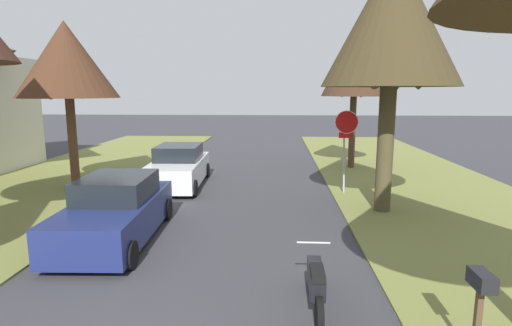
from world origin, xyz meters
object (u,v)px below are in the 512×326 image
street_tree_right_mid_a (392,21)px  parked_motorcycle (316,283)px  street_tree_left_mid_b (66,60)px  parked_sedan_navy (116,211)px  stop_sign_far (346,134)px  parked_sedan_white (178,167)px  street_tree_right_mid_b (355,62)px  curbside_mailbox (481,291)px

street_tree_right_mid_a → parked_motorcycle: 8.15m
street_tree_left_mid_b → parked_sedan_navy: size_ratio=1.36×
street_tree_right_mid_a → street_tree_left_mid_b: bearing=166.9°
stop_sign_far → parked_motorcycle: bearing=-102.4°
street_tree_right_mid_a → parked_sedan_navy: 9.09m
parked_sedan_navy → parked_motorcycle: size_ratio=2.18×
street_tree_right_mid_a → parked_sedan_white: street_tree_right_mid_a is taller
street_tree_right_mid_a → stop_sign_far: bearing=110.8°
street_tree_left_mid_b → parked_sedan_navy: bearing=-55.0°
street_tree_right_mid_b → street_tree_left_mid_b: (-11.17, -4.63, -0.21)m
parked_sedan_white → street_tree_right_mid_b: bearing=28.6°
street_tree_left_mid_b → parked_motorcycle: 12.49m
stop_sign_far → street_tree_left_mid_b: street_tree_left_mid_b is taller
parked_sedan_navy → parked_sedan_white: (0.14, 5.86, 0.00)m
street_tree_right_mid_b → parked_motorcycle: 14.01m
parked_motorcycle → curbside_mailbox: curbside_mailbox is taller
street_tree_right_mid_a → parked_motorcycle: street_tree_right_mid_a is taller
parked_sedan_white → curbside_mailbox: parked_sedan_white is taller
street_tree_right_mid_a → street_tree_left_mid_b: street_tree_right_mid_a is taller
stop_sign_far → street_tree_right_mid_b: street_tree_right_mid_b is taller
street_tree_right_mid_b → curbside_mailbox: (-0.86, -14.20, -3.88)m
street_tree_right_mid_a → parked_sedan_white: (-7.04, 3.14, -4.87)m
stop_sign_far → parked_motorcycle: stop_sign_far is taller
stop_sign_far → parked_sedan_navy: bearing=-142.7°
street_tree_right_mid_b → street_tree_left_mid_b: 12.10m
street_tree_right_mid_a → street_tree_right_mid_b: (0.33, 7.15, -0.65)m
street_tree_right_mid_b → curbside_mailbox: bearing=-93.5°
curbside_mailbox → parked_sedan_navy: bearing=146.9°
stop_sign_far → street_tree_right_mid_a: size_ratio=0.39×
parked_sedan_navy → parked_sedan_white: same height
street_tree_left_mid_b → parked_motorcycle: (8.28, -8.33, -4.25)m
street_tree_left_mid_b → parked_sedan_white: size_ratio=1.36×
parked_sedan_white → curbside_mailbox: bearing=-57.5°
stop_sign_far → street_tree_right_mid_a: street_tree_right_mid_a is taller
street_tree_right_mid_a → street_tree_left_mid_b: 11.17m
parked_motorcycle → parked_sedan_navy: bearing=146.2°
parked_sedan_white → curbside_mailbox: size_ratio=3.51×
street_tree_left_mid_b → curbside_mailbox: bearing=-42.9°
street_tree_left_mid_b → parked_motorcycle: street_tree_left_mid_b is taller
street_tree_left_mid_b → parked_sedan_white: bearing=9.2°
parked_sedan_white → parked_sedan_navy: bearing=-91.4°
street_tree_left_mid_b → parked_motorcycle: size_ratio=2.97×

